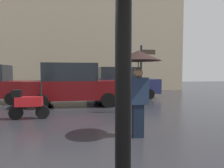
{
  "coord_description": "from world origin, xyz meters",
  "views": [
    {
      "loc": [
        0.28,
        -2.01,
        1.58
      ],
      "look_at": [
        1.44,
        4.59,
        1.19
      ],
      "focal_mm": 31.19,
      "sensor_mm": 36.0,
      "label": 1
    }
  ],
  "objects_px": {
    "parked_car_right": "(121,82)",
    "street_signpost": "(141,72)",
    "pedestrian_with_umbrella": "(138,68)",
    "parked_car_left": "(74,84)",
    "parked_scooter": "(28,103)"
  },
  "relations": [
    {
      "from": "parked_car_right",
      "to": "street_signpost",
      "type": "xyz_separation_m",
      "value": [
        -0.28,
        -4.74,
        0.63
      ]
    },
    {
      "from": "pedestrian_with_umbrella",
      "to": "parked_car_right",
      "type": "relative_size",
      "value": 0.48
    },
    {
      "from": "parked_car_right",
      "to": "parked_car_left",
      "type": "bearing_deg",
      "value": 43.48
    },
    {
      "from": "parked_scooter",
      "to": "parked_car_left",
      "type": "distance_m",
      "value": 3.09
    },
    {
      "from": "parked_scooter",
      "to": "street_signpost",
      "type": "distance_m",
      "value": 4.22
    },
    {
      "from": "pedestrian_with_umbrella",
      "to": "parked_scooter",
      "type": "relative_size",
      "value": 1.61
    },
    {
      "from": "pedestrian_with_umbrella",
      "to": "parked_car_left",
      "type": "height_order",
      "value": "pedestrian_with_umbrella"
    },
    {
      "from": "street_signpost",
      "to": "pedestrian_with_umbrella",
      "type": "bearing_deg",
      "value": -109.98
    },
    {
      "from": "parked_car_right",
      "to": "parked_scooter",
      "type": "bearing_deg",
      "value": 53.13
    },
    {
      "from": "parked_car_right",
      "to": "street_signpost",
      "type": "relative_size",
      "value": 1.69
    },
    {
      "from": "parked_car_left",
      "to": "street_signpost",
      "type": "xyz_separation_m",
      "value": [
        2.58,
        -2.4,
        0.58
      ]
    },
    {
      "from": "pedestrian_with_umbrella",
      "to": "street_signpost",
      "type": "relative_size",
      "value": 0.81
    },
    {
      "from": "parked_scooter",
      "to": "parked_car_right",
      "type": "height_order",
      "value": "parked_car_right"
    },
    {
      "from": "pedestrian_with_umbrella",
      "to": "parked_car_left",
      "type": "bearing_deg",
      "value": 28.78
    },
    {
      "from": "parked_car_left",
      "to": "street_signpost",
      "type": "distance_m",
      "value": 3.57
    }
  ]
}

